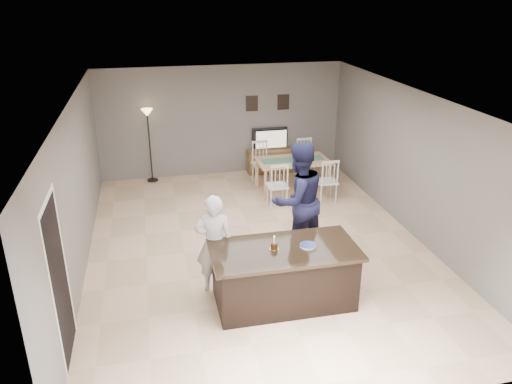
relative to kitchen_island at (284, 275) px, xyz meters
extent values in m
plane|color=#D7AD8A|center=(0.00, 1.80, -0.45)|extent=(8.00, 8.00, 0.00)
plane|color=slate|center=(0.00, 5.80, 0.90)|extent=(6.00, 0.00, 6.00)
plane|color=slate|center=(0.00, -2.20, 0.90)|extent=(6.00, 0.00, 6.00)
plane|color=slate|center=(-3.00, 1.80, 0.90)|extent=(0.00, 8.00, 8.00)
plane|color=slate|center=(3.00, 1.80, 0.90)|extent=(0.00, 8.00, 8.00)
plane|color=white|center=(0.00, 1.80, 2.25)|extent=(8.00, 8.00, 0.00)
cube|color=black|center=(0.00, 0.00, -0.03)|extent=(2.00, 1.00, 0.85)
cube|color=black|center=(0.00, 0.00, 0.42)|extent=(2.15, 1.10, 0.05)
cube|color=brown|center=(1.20, 5.57, -0.15)|extent=(1.20, 0.40, 0.60)
imported|color=black|center=(1.20, 5.64, 0.41)|extent=(0.91, 0.12, 0.53)
plane|color=orange|center=(1.20, 5.56, 0.42)|extent=(0.78, 0.00, 0.78)
cube|color=black|center=(0.75, 5.78, 1.30)|extent=(0.30, 0.02, 0.38)
cube|color=black|center=(1.55, 5.78, 1.30)|extent=(0.30, 0.02, 0.38)
plane|color=black|center=(-2.99, -0.50, 0.60)|extent=(0.00, 2.10, 2.10)
plane|color=white|center=(-2.99, -0.50, 1.69)|extent=(0.00, 1.02, 1.02)
imported|color=silver|center=(-0.95, 0.55, 0.34)|extent=(0.64, 0.47, 1.60)
imported|color=#191A38|center=(0.61, 1.35, 0.58)|extent=(1.20, 1.06, 2.06)
cylinder|color=gold|center=(-0.15, 0.02, 0.45)|extent=(0.14, 0.14, 0.00)
cylinder|color=#3C1D10|center=(-0.15, 0.02, 0.49)|extent=(0.10, 0.10, 0.09)
cylinder|color=white|center=(-0.15, 0.02, 0.59)|extent=(0.02, 0.02, 0.10)
sphere|color=#FFBF4C|center=(-0.15, 0.02, 0.65)|extent=(0.02, 0.02, 0.02)
cylinder|color=white|center=(0.35, -0.02, 0.45)|extent=(0.23, 0.23, 0.01)
cylinder|color=white|center=(0.35, -0.02, 0.46)|extent=(0.23, 0.23, 0.01)
cylinder|color=white|center=(0.35, -0.02, 0.47)|extent=(0.23, 0.23, 0.01)
cylinder|color=navy|center=(0.35, -0.02, 0.48)|extent=(0.24, 0.24, 0.00)
cube|color=tan|center=(1.36, 4.20, 0.29)|extent=(1.64, 0.94, 0.04)
cylinder|color=tan|center=(0.63, 3.81, -0.09)|extent=(0.06, 0.06, 0.72)
cylinder|color=tan|center=(2.09, 4.59, -0.09)|extent=(0.06, 0.06, 0.72)
cube|color=#417557|center=(1.36, 4.20, 0.32)|extent=(1.43, 0.37, 0.01)
cube|color=silver|center=(0.81, 3.48, 0.00)|extent=(0.43, 0.41, 0.04)
cylinder|color=silver|center=(0.64, 3.31, -0.24)|extent=(0.03, 0.03, 0.44)
cylinder|color=silver|center=(0.98, 3.64, -0.24)|extent=(0.03, 0.03, 0.44)
cube|color=silver|center=(0.81, 3.30, 0.51)|extent=(0.39, 0.04, 0.05)
cube|color=silver|center=(1.93, 3.49, 0.00)|extent=(0.43, 0.41, 0.04)
cylinder|color=silver|center=(1.76, 3.33, -0.24)|extent=(0.03, 0.03, 0.44)
cylinder|color=silver|center=(2.10, 3.66, -0.24)|extent=(0.03, 0.03, 0.44)
cube|color=silver|center=(1.93, 3.31, 0.51)|extent=(0.39, 0.04, 0.05)
cube|color=silver|center=(0.79, 4.91, 0.00)|extent=(0.43, 0.41, 0.04)
cylinder|color=silver|center=(0.96, 5.07, -0.24)|extent=(0.03, 0.03, 0.44)
cylinder|color=silver|center=(0.62, 4.74, -0.24)|extent=(0.03, 0.03, 0.44)
cube|color=silver|center=(0.79, 5.09, 0.51)|extent=(0.39, 0.04, 0.05)
cube|color=silver|center=(1.92, 4.92, 0.00)|extent=(0.43, 0.41, 0.04)
cylinder|color=silver|center=(2.09, 5.09, -0.24)|extent=(0.03, 0.03, 0.44)
cylinder|color=silver|center=(1.74, 4.76, -0.24)|extent=(0.03, 0.03, 0.44)
cube|color=silver|center=(1.91, 5.10, 0.51)|extent=(0.39, 0.04, 0.05)
cylinder|color=black|center=(-1.79, 5.59, -0.44)|extent=(0.27, 0.27, 0.03)
cylinder|color=black|center=(-1.79, 5.59, 0.38)|extent=(0.03, 0.03, 1.64)
cone|color=#FFCB8C|center=(-1.79, 5.59, 1.24)|extent=(0.27, 0.27, 0.17)
camera|label=1|loc=(-1.77, -6.11, 3.94)|focal=35.00mm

